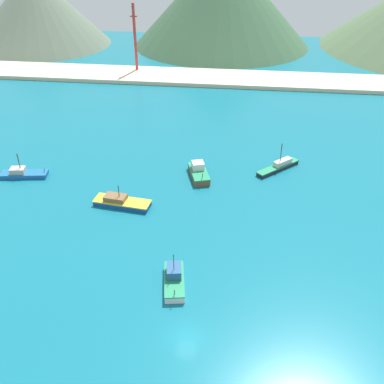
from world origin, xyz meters
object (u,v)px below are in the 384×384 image
fishing_boat_2 (279,166)px  radio_tower (135,39)px  fishing_boat_3 (121,202)px  fishing_boat_6 (23,173)px  fishing_boat_5 (174,279)px  fishing_boat_4 (199,172)px

fishing_boat_2 → radio_tower: size_ratio=0.41×
fishing_boat_3 → fishing_boat_6: bearing=160.8°
radio_tower → fishing_boat_5: bearing=-73.9°
fishing_boat_2 → fishing_boat_6: fishing_boat_2 is taller
fishing_boat_4 → fishing_boat_3: bearing=-136.8°
fishing_boat_3 → fishing_boat_5: 23.20m
fishing_boat_3 → fishing_boat_5: size_ratio=1.37×
fishing_boat_5 → fishing_boat_6: (-35.91, 27.14, -0.27)m
fishing_boat_2 → radio_tower: bearing=126.0°
fishing_boat_3 → fishing_boat_2: bearing=30.5°
fishing_boat_2 → fishing_boat_4: size_ratio=1.07×
fishing_boat_2 → fishing_boat_6: (-52.56, -9.56, -0.03)m
fishing_boat_6 → fishing_boat_4: bearing=6.9°
fishing_boat_4 → fishing_boat_5: size_ratio=1.09×
fishing_boat_2 → fishing_boat_5: size_ratio=1.17×
fishing_boat_4 → radio_tower: 74.08m
fishing_boat_2 → fishing_boat_3: 34.49m
fishing_boat_5 → radio_tower: radio_tower is taller
fishing_boat_5 → radio_tower: 103.59m
fishing_boat_2 → fishing_boat_5: 40.30m
fishing_boat_4 → fishing_boat_5: (-0.06, -31.50, -0.05)m
fishing_boat_4 → fishing_boat_6: bearing=-173.1°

